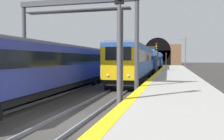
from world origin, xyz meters
TOP-DOWN VIEW (x-y plane):
  - ground_plane at (0.00, 0.00)m, footprint 320.00×320.00m
  - platform_right at (0.00, -4.43)m, footprint 112.00×4.54m
  - platform_right_edge_strip at (0.00, -2.41)m, footprint 112.00×0.50m
  - track_main_line at (0.00, 0.00)m, footprint 160.00×3.11m
  - train_main_approaching at (36.92, -0.00)m, footprint 57.43×3.26m
  - train_adjacent_platform at (15.89, 4.21)m, footprint 39.54×3.28m
  - railway_signal_near at (0.89, -1.97)m, footprint 0.39×0.38m
  - railway_signal_mid at (25.03, -1.97)m, footprint 0.39×0.38m
  - railway_signal_far at (77.90, -1.97)m, footprint 0.39×0.38m
  - overhead_signal_gantry at (6.01, 2.10)m, footprint 0.70×8.40m
  - tunnel_portal at (95.22, 2.10)m, footprint 3.10×19.60m
  - catenary_mast_near at (49.72, -7.07)m, footprint 0.22×1.77m

SIDE VIEW (x-z plane):
  - ground_plane at x=0.00m, z-range 0.00..0.00m
  - track_main_line at x=0.00m, z-range -0.06..0.15m
  - platform_right at x=0.00m, z-range 0.00..0.91m
  - platform_right_edge_strip at x=0.00m, z-range 0.91..0.92m
  - train_adjacent_platform at x=15.89m, z-range -0.17..4.44m
  - train_main_approaching at x=36.92m, z-range -0.14..4.89m
  - railway_signal_far at x=77.90m, z-range 0.43..5.26m
  - railway_signal_mid at x=25.03m, z-range 0.53..5.45m
  - railway_signal_near at x=0.89m, z-range 0.59..6.63m
  - catenary_mast_near at x=49.72m, z-range 0.09..7.94m
  - tunnel_portal at x=95.22m, z-range -1.41..10.17m
  - overhead_signal_gantry at x=6.01m, z-range 1.71..8.40m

